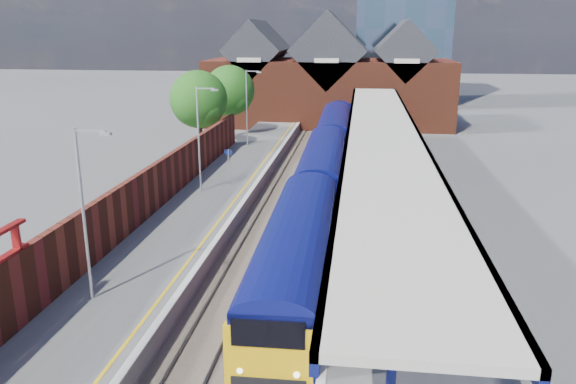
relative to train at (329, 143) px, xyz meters
name	(u,v)px	position (x,y,z in m)	size (l,w,h in m)	color
ground	(307,179)	(-1.49, -4.35, -2.12)	(240.00, 240.00, 0.00)	#5B5B5E
ballast_bed	(292,218)	(-1.49, -14.35, -2.09)	(6.00, 76.00, 0.06)	#473D33
rails	(292,216)	(-1.49, -14.35, -2.00)	(4.51, 76.00, 0.14)	slate
left_platform	(208,207)	(-6.99, -14.35, -1.62)	(5.00, 76.00, 1.00)	#565659
right_platform	(388,215)	(4.51, -14.35, -1.62)	(6.00, 76.00, 1.00)	#565659
coping_left	(243,201)	(-4.64, -14.35, -1.10)	(0.30, 76.00, 0.05)	silver
coping_right	(342,205)	(1.66, -14.35, -1.10)	(0.30, 76.00, 0.05)	silver
yellow_line	(234,201)	(-5.24, -14.35, -1.12)	(0.14, 76.00, 0.01)	yellow
train	(329,143)	(0.00, 0.00, 0.00)	(3.05, 65.94, 3.45)	navy
canopy	(382,133)	(3.99, -12.40, 3.13)	(4.50, 52.00, 4.48)	navy
lamp_post_b	(86,205)	(-7.86, -28.35, 2.87)	(1.48, 0.18, 7.00)	#A5A8AA
lamp_post_c	(200,133)	(-7.86, -12.35, 2.87)	(1.48, 0.18, 7.00)	#A5A8AA
lamp_post_d	(248,103)	(-7.86, 3.65, 2.87)	(1.48, 0.18, 7.00)	#A5A8AA
platform_sign	(229,161)	(-6.49, -10.35, 0.57)	(0.55, 0.08, 2.50)	#A5A8AA
brick_wall	(127,207)	(-9.59, -20.81, 0.33)	(0.35, 50.00, 3.86)	maroon
station_building	(329,80)	(-1.49, 23.65, 3.33)	(30.00, 12.12, 13.78)	maroon
tree_near	(200,101)	(-11.84, 1.56, 3.23)	(5.20, 5.20, 8.10)	#382314
tree_far	(231,92)	(-10.84, 9.56, 3.23)	(5.20, 5.20, 8.10)	#382314
parked_car_red	(425,264)	(5.62, -24.71, -0.42)	(1.65, 4.10, 1.40)	#A20D1D
parked_car_silver	(420,225)	(5.88, -19.32, -0.51)	(1.30, 3.72, 1.22)	#BBBCC0
parked_car_dark	(410,265)	(4.98, -24.79, -0.50)	(1.74, 4.28, 1.24)	black
parked_car_blue	(408,187)	(5.81, -11.84, -0.48)	(2.12, 4.59, 1.28)	navy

